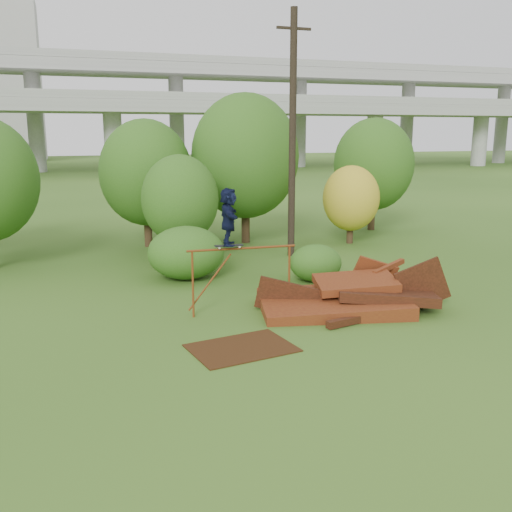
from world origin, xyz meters
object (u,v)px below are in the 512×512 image
object	(u,v)px
scrap_pile	(348,299)
skater	(229,217)
utility_pole	(292,135)
flat_plate	(242,348)

from	to	relation	value
scrap_pile	skater	bearing A→B (deg)	169.63
skater	utility_pole	size ratio (longest dim) A/B	0.16
skater	scrap_pile	bearing A→B (deg)	-85.81
scrap_pile	flat_plate	xyz separation A→B (m)	(-3.80, -1.98, -0.30)
flat_plate	skater	bearing A→B (deg)	80.58
scrap_pile	utility_pole	bearing A→B (deg)	81.00
skater	flat_plate	size ratio (longest dim) A/B	0.66
skater	utility_pole	bearing A→B (deg)	-19.36
skater	flat_plate	xyz separation A→B (m)	(-0.43, -2.60, -2.74)
scrap_pile	flat_plate	world-z (taller)	scrap_pile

